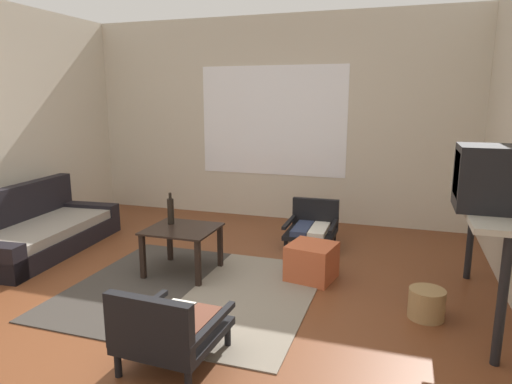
{
  "coord_description": "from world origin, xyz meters",
  "views": [
    {
      "loc": [
        1.71,
        -2.9,
        1.65
      ],
      "look_at": [
        0.37,
        1.17,
        0.75
      ],
      "focal_mm": 31.72,
      "sensor_mm": 36.0,
      "label": 1
    }
  ],
  "objects_px": {
    "armchair_striped_foreground": "(169,329)",
    "wicker_basket": "(427,304)",
    "ottoman_orange": "(312,262)",
    "coffee_table": "(182,236)",
    "clay_vase": "(485,181)",
    "couch": "(38,232)",
    "armchair_by_window": "(312,226)",
    "glass_bottle": "(171,211)",
    "console_shelf": "(488,216)",
    "crt_television": "(499,178)"
  },
  "relations": [
    {
      "from": "ottoman_orange",
      "to": "glass_bottle",
      "type": "xyz_separation_m",
      "value": [
        -1.36,
        -0.14,
        0.41
      ]
    },
    {
      "from": "couch",
      "to": "ottoman_orange",
      "type": "xyz_separation_m",
      "value": [
        3.0,
        0.14,
        -0.04
      ]
    },
    {
      "from": "coffee_table",
      "to": "wicker_basket",
      "type": "bearing_deg",
      "value": -6.29
    },
    {
      "from": "couch",
      "to": "armchair_by_window",
      "type": "height_order",
      "value": "couch"
    },
    {
      "from": "console_shelf",
      "to": "couch",
      "type": "bearing_deg",
      "value": 178.43
    },
    {
      "from": "couch",
      "to": "console_shelf",
      "type": "bearing_deg",
      "value": -1.57
    },
    {
      "from": "console_shelf",
      "to": "armchair_by_window",
      "type": "bearing_deg",
      "value": 141.41
    },
    {
      "from": "ottoman_orange",
      "to": "couch",
      "type": "bearing_deg",
      "value": -177.3
    },
    {
      "from": "crt_television",
      "to": "couch",
      "type": "bearing_deg",
      "value": 175.1
    },
    {
      "from": "coffee_table",
      "to": "clay_vase",
      "type": "bearing_deg",
      "value": 5.54
    },
    {
      "from": "ottoman_orange",
      "to": "console_shelf",
      "type": "xyz_separation_m",
      "value": [
        1.37,
        -0.26,
        0.62
      ]
    },
    {
      "from": "crt_television",
      "to": "wicker_basket",
      "type": "height_order",
      "value": "crt_television"
    },
    {
      "from": "wicker_basket",
      "to": "glass_bottle",
      "type": "bearing_deg",
      "value": 171.96
    },
    {
      "from": "ottoman_orange",
      "to": "clay_vase",
      "type": "relative_size",
      "value": 1.31
    },
    {
      "from": "couch",
      "to": "armchair_striped_foreground",
      "type": "height_order",
      "value": "couch"
    },
    {
      "from": "coffee_table",
      "to": "clay_vase",
      "type": "xyz_separation_m",
      "value": [
        2.57,
        0.25,
        0.63
      ]
    },
    {
      "from": "coffee_table",
      "to": "console_shelf",
      "type": "bearing_deg",
      "value": -0.61
    },
    {
      "from": "clay_vase",
      "to": "crt_television",
      "type": "bearing_deg",
      "value": -90.34
    },
    {
      "from": "armchair_striped_foreground",
      "to": "ottoman_orange",
      "type": "xyz_separation_m",
      "value": [
        0.56,
        1.66,
        -0.09
      ]
    },
    {
      "from": "couch",
      "to": "wicker_basket",
      "type": "distance_m",
      "value": 3.99
    },
    {
      "from": "ottoman_orange",
      "to": "wicker_basket",
      "type": "height_order",
      "value": "ottoman_orange"
    },
    {
      "from": "couch",
      "to": "armchair_striped_foreground",
      "type": "relative_size",
      "value": 2.88
    },
    {
      "from": "coffee_table",
      "to": "ottoman_orange",
      "type": "distance_m",
      "value": 1.23
    },
    {
      "from": "wicker_basket",
      "to": "console_shelf",
      "type": "bearing_deg",
      "value": 28.54
    },
    {
      "from": "armchair_by_window",
      "to": "crt_television",
      "type": "height_order",
      "value": "crt_television"
    },
    {
      "from": "console_shelf",
      "to": "clay_vase",
      "type": "bearing_deg",
      "value": 90.0
    },
    {
      "from": "coffee_table",
      "to": "glass_bottle",
      "type": "bearing_deg",
      "value": 150.95
    },
    {
      "from": "armchair_striped_foreground",
      "to": "wicker_basket",
      "type": "bearing_deg",
      "value": 37.51
    },
    {
      "from": "console_shelf",
      "to": "wicker_basket",
      "type": "distance_m",
      "value": 0.8
    },
    {
      "from": "ottoman_orange",
      "to": "coffee_table",
      "type": "bearing_deg",
      "value": -168.91
    },
    {
      "from": "armchair_by_window",
      "to": "ottoman_orange",
      "type": "xyz_separation_m",
      "value": [
        0.19,
        -0.98,
        -0.06
      ]
    },
    {
      "from": "clay_vase",
      "to": "wicker_basket",
      "type": "bearing_deg",
      "value": -128.65
    },
    {
      "from": "ottoman_orange",
      "to": "wicker_basket",
      "type": "distance_m",
      "value": 1.09
    },
    {
      "from": "armchair_by_window",
      "to": "armchair_striped_foreground",
      "type": "relative_size",
      "value": 0.91
    },
    {
      "from": "clay_vase",
      "to": "couch",
      "type": "bearing_deg",
      "value": -177.95
    },
    {
      "from": "couch",
      "to": "glass_bottle",
      "type": "relative_size",
      "value": 6.04
    },
    {
      "from": "ottoman_orange",
      "to": "clay_vase",
      "type": "distance_m",
      "value": 1.6
    },
    {
      "from": "coffee_table",
      "to": "clay_vase",
      "type": "height_order",
      "value": "clay_vase"
    },
    {
      "from": "armchair_by_window",
      "to": "glass_bottle",
      "type": "relative_size",
      "value": 1.9
    },
    {
      "from": "armchair_by_window",
      "to": "console_shelf",
      "type": "distance_m",
      "value": 2.07
    },
    {
      "from": "wicker_basket",
      "to": "couch",
      "type": "bearing_deg",
      "value": 175.23
    },
    {
      "from": "coffee_table",
      "to": "armchair_by_window",
      "type": "height_order",
      "value": "armchair_by_window"
    },
    {
      "from": "clay_vase",
      "to": "ottoman_orange",
      "type": "bearing_deg",
      "value": -179.4
    },
    {
      "from": "console_shelf",
      "to": "wicker_basket",
      "type": "xyz_separation_m",
      "value": [
        -0.39,
        -0.21,
        -0.67
      ]
    },
    {
      "from": "armchair_striped_foreground",
      "to": "console_shelf",
      "type": "xyz_separation_m",
      "value": [
        1.93,
        1.39,
        0.53
      ]
    },
    {
      "from": "crt_television",
      "to": "clay_vase",
      "type": "distance_m",
      "value": 0.54
    },
    {
      "from": "couch",
      "to": "armchair_striped_foreground",
      "type": "distance_m",
      "value": 2.87
    },
    {
      "from": "coffee_table",
      "to": "armchair_by_window",
      "type": "relative_size",
      "value": 1.08
    },
    {
      "from": "coffee_table",
      "to": "armchair_by_window",
      "type": "xyz_separation_m",
      "value": [
        1.0,
        1.22,
        -0.14
      ]
    },
    {
      "from": "armchair_striped_foreground",
      "to": "wicker_basket",
      "type": "xyz_separation_m",
      "value": [
        1.54,
        1.18,
        -0.14
      ]
    }
  ]
}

